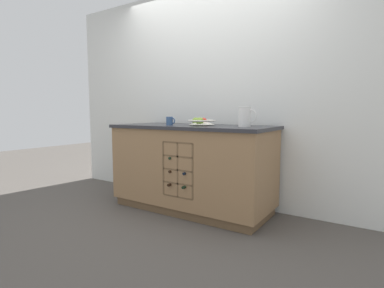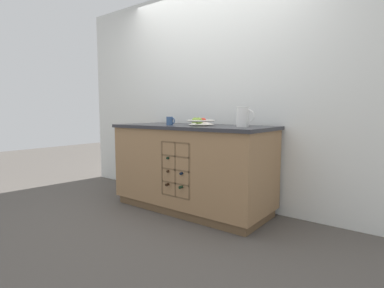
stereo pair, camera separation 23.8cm
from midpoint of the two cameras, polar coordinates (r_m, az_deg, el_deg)
The scene contains 6 objects.
ground_plane at distance 3.40m, azimuth 2.05°, elevation -12.23°, with size 14.00×14.00×0.00m, color #4C4742.
back_wall at distance 3.59m, azimuth 6.13°, elevation 9.35°, with size 4.40×0.06×2.55m, color silver.
kitchen_island at distance 3.28m, azimuth 2.06°, elevation -4.43°, with size 1.76×0.77×0.93m.
fruit_bowl at distance 3.15m, azimuth 3.80°, elevation 4.26°, with size 0.29×0.29×0.09m.
white_pitcher at distance 2.92m, azimuth 12.03°, elevation 5.17°, with size 0.18×0.12×0.19m.
ceramic_mug at distance 3.24m, azimuth -2.12°, elevation 4.42°, with size 0.11×0.07×0.09m.
Camera 2 is at (1.96, -2.57, 1.07)m, focal length 28.00 mm.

